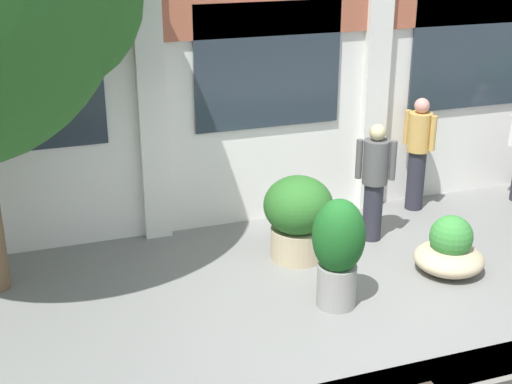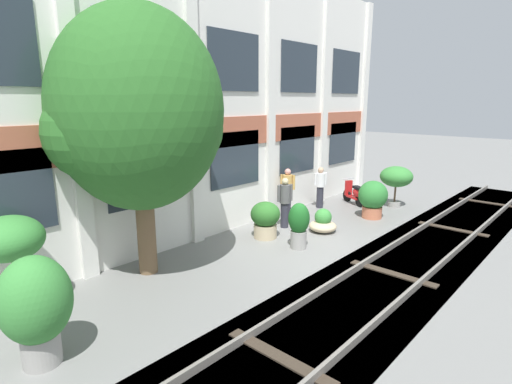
% 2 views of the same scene
% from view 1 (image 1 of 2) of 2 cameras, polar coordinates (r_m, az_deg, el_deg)
% --- Properties ---
extents(ground_plane, '(80.00, 80.00, 0.00)m').
position_cam_1_polar(ground_plane, '(8.36, 6.91, -8.72)').
color(ground_plane, slate).
extents(potted_plant_wide_bowl, '(0.86, 0.86, 0.74)m').
position_cam_1_polar(potted_plant_wide_bowl, '(9.15, 15.23, -4.54)').
color(potted_plant_wide_bowl, tan).
rests_on(potted_plant_wide_bowl, ground).
extents(potted_plant_ribbed_drum, '(0.89, 0.89, 1.10)m').
position_cam_1_polar(potted_plant_ribbed_drum, '(9.07, 3.38, -1.83)').
color(potted_plant_ribbed_drum, tan).
rests_on(potted_plant_ribbed_drum, ground).
extents(potted_plant_fluted_column, '(0.59, 0.59, 1.30)m').
position_cam_1_polar(potted_plant_fluted_column, '(7.97, 6.59, -4.52)').
color(potted_plant_fluted_column, gray).
rests_on(potted_plant_fluted_column, ground).
extents(resident_by_doorway, '(0.48, 0.34, 1.63)m').
position_cam_1_polar(resident_by_doorway, '(9.60, 9.47, 1.04)').
color(resident_by_doorway, '#282833').
rests_on(resident_by_doorway, ground).
extents(resident_watching_tracks, '(0.34, 0.49, 1.70)m').
position_cam_1_polar(resident_watching_tracks, '(10.75, 12.84, 3.26)').
color(resident_watching_tracks, '#282833').
rests_on(resident_watching_tracks, ground).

